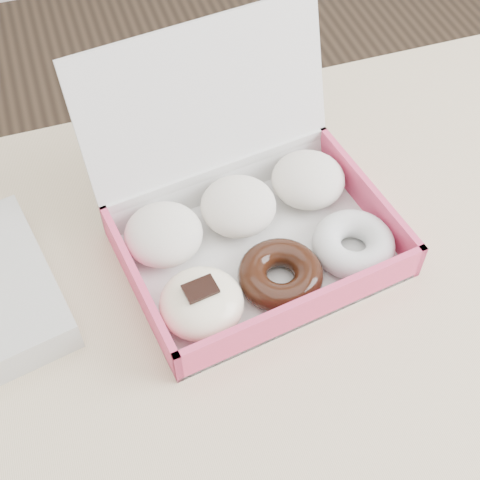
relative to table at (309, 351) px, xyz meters
name	(u,v)px	position (x,y,z in m)	size (l,w,h in m)	color
table	(309,351)	(0.00, 0.00, 0.00)	(1.20, 0.80, 0.75)	tan
donut_box	(249,225)	(-0.04, 0.12, 0.11)	(0.34, 0.32, 0.22)	silver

